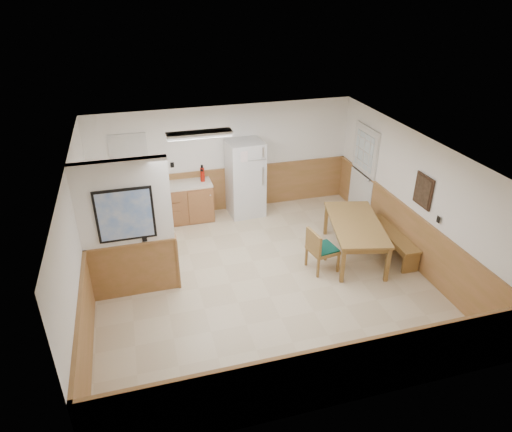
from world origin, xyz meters
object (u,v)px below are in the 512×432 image
object	(u,v)px
dining_chair	(319,248)
soap_bottle	(131,186)
dining_bench	(392,237)
fire_extinguisher	(202,174)
refrigerator	(245,178)
dining_table	(356,227)

from	to	relation	value
dining_chair	soap_bottle	size ratio (longest dim) A/B	4.34
dining_bench	fire_extinguisher	size ratio (longest dim) A/B	4.13
dining_chair	soap_bottle	world-z (taller)	soap_bottle
dining_bench	dining_chair	xyz separation A→B (m)	(-1.68, -0.19, 0.15)
refrigerator	dining_chair	distance (m)	2.78
refrigerator	soap_bottle	size ratio (longest dim) A/B	9.03
dining_table	soap_bottle	distance (m)	4.80
dining_table	soap_bottle	world-z (taller)	soap_bottle
soap_bottle	dining_chair	bearing A→B (deg)	-39.19
dining_bench	dining_table	bearing A→B (deg)	176.12
fire_extinguisher	soap_bottle	distance (m)	1.58
dining_bench	fire_extinguisher	world-z (taller)	fire_extinguisher
dining_bench	soap_bottle	distance (m)	5.57
dining_chair	dining_table	bearing A→B (deg)	8.82
refrigerator	dining_table	distance (m)	2.88
dining_bench	soap_bottle	world-z (taller)	soap_bottle
dining_bench	soap_bottle	xyz separation A→B (m)	(-4.95, 2.47, 0.65)
refrigerator	fire_extinguisher	distance (m)	0.99
fire_extinguisher	dining_chair	bearing A→B (deg)	-82.49
dining_table	dining_bench	size ratio (longest dim) A/B	1.28
refrigerator	dining_bench	world-z (taller)	refrigerator
refrigerator	soap_bottle	xyz separation A→B (m)	(-2.54, 0.01, 0.11)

